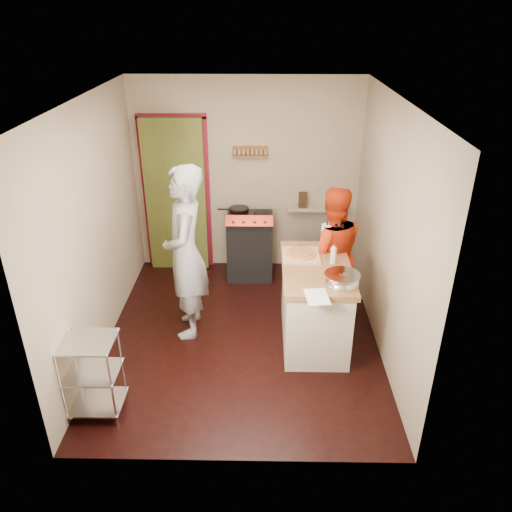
{
  "coord_description": "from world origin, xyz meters",
  "views": [
    {
      "loc": [
        0.24,
        -4.65,
        3.38
      ],
      "look_at": [
        0.16,
        0.0,
        1.01
      ],
      "focal_mm": 35.0,
      "sensor_mm": 36.0,
      "label": 1
    }
  ],
  "objects_px": {
    "island": "(315,301)",
    "person_stripe": "(186,254)",
    "stove": "(250,245)",
    "wire_shelving": "(92,373)",
    "person_red": "(330,254)"
  },
  "relations": [
    {
      "from": "person_red",
      "to": "island",
      "type": "bearing_deg",
      "value": 64.05
    },
    {
      "from": "stove",
      "to": "person_stripe",
      "type": "distance_m",
      "value": 1.55
    },
    {
      "from": "island",
      "to": "stove",
      "type": "bearing_deg",
      "value": 116.92
    },
    {
      "from": "person_red",
      "to": "stove",
      "type": "bearing_deg",
      "value": -49.56
    },
    {
      "from": "stove",
      "to": "person_stripe",
      "type": "height_order",
      "value": "person_stripe"
    },
    {
      "from": "stove",
      "to": "wire_shelving",
      "type": "distance_m",
      "value": 2.94
    },
    {
      "from": "island",
      "to": "person_stripe",
      "type": "distance_m",
      "value": 1.49
    },
    {
      "from": "person_stripe",
      "to": "person_red",
      "type": "bearing_deg",
      "value": 97.65
    },
    {
      "from": "wire_shelving",
      "to": "person_red",
      "type": "bearing_deg",
      "value": 36.31
    },
    {
      "from": "stove",
      "to": "person_red",
      "type": "relative_size",
      "value": 0.63
    },
    {
      "from": "wire_shelving",
      "to": "person_stripe",
      "type": "distance_m",
      "value": 1.57
    },
    {
      "from": "wire_shelving",
      "to": "island",
      "type": "relative_size",
      "value": 0.58
    },
    {
      "from": "wire_shelving",
      "to": "island",
      "type": "height_order",
      "value": "island"
    },
    {
      "from": "stove",
      "to": "island",
      "type": "bearing_deg",
      "value": -63.08
    },
    {
      "from": "wire_shelving",
      "to": "island",
      "type": "bearing_deg",
      "value": 29.01
    }
  ]
}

